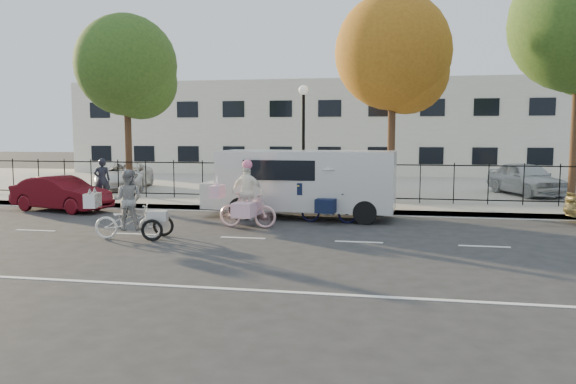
% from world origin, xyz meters
% --- Properties ---
extents(ground, '(120.00, 120.00, 0.00)m').
position_xyz_m(ground, '(0.00, 0.00, 0.00)').
color(ground, '#333334').
extents(road_markings, '(60.00, 9.52, 0.01)m').
position_xyz_m(road_markings, '(0.00, 0.00, 0.01)').
color(road_markings, silver).
rests_on(road_markings, ground).
extents(curb, '(60.00, 0.10, 0.15)m').
position_xyz_m(curb, '(0.00, 5.05, 0.07)').
color(curb, '#A8A399').
rests_on(curb, ground).
extents(sidewalk, '(60.00, 2.20, 0.15)m').
position_xyz_m(sidewalk, '(0.00, 6.10, 0.07)').
color(sidewalk, '#A8A399').
rests_on(sidewalk, ground).
extents(parking_lot, '(60.00, 15.60, 0.15)m').
position_xyz_m(parking_lot, '(0.00, 15.00, 0.07)').
color(parking_lot, '#A8A399').
rests_on(parking_lot, ground).
extents(iron_fence, '(58.00, 0.06, 1.50)m').
position_xyz_m(iron_fence, '(0.00, 7.20, 0.90)').
color(iron_fence, black).
rests_on(iron_fence, sidewalk).
extents(building, '(34.00, 10.00, 6.00)m').
position_xyz_m(building, '(0.00, 25.00, 3.00)').
color(building, silver).
rests_on(building, ground).
extents(lamppost, '(0.36, 0.36, 4.33)m').
position_xyz_m(lamppost, '(0.50, 6.80, 3.11)').
color(lamppost, black).
rests_on(lamppost, sidewalk).
extents(street_sign, '(0.85, 0.06, 1.80)m').
position_xyz_m(street_sign, '(-1.85, 6.80, 1.42)').
color(street_sign, black).
rests_on(street_sign, sidewalk).
extents(zebra_trike, '(2.11, 1.06, 1.80)m').
position_xyz_m(zebra_trike, '(-2.87, -0.63, 0.69)').
color(zebra_trike, white).
rests_on(zebra_trike, ground).
extents(unicorn_bike, '(1.95, 1.36, 1.97)m').
position_xyz_m(unicorn_bike, '(-0.33, 1.60, 0.73)').
color(unicorn_bike, beige).
rests_on(unicorn_bike, ground).
extents(bull_bike, '(2.01, 1.39, 1.84)m').
position_xyz_m(bull_bike, '(1.88, 2.95, 0.73)').
color(bull_bike, black).
rests_on(bull_bike, ground).
extents(white_van, '(6.15, 2.31, 2.15)m').
position_xyz_m(white_van, '(0.99, 3.80, 1.19)').
color(white_van, silver).
rests_on(white_van, ground).
extents(red_sedan, '(3.89, 2.10, 1.22)m').
position_xyz_m(red_sedan, '(-7.61, 3.80, 0.61)').
color(red_sedan, '#4E0911').
rests_on(red_sedan, ground).
extents(pedestrian, '(0.71, 0.67, 1.63)m').
position_xyz_m(pedestrian, '(-6.92, 5.40, 0.97)').
color(pedestrian, black).
rests_on(pedestrian, sidewalk).
extents(lot_car_b, '(3.16, 4.80, 1.23)m').
position_xyz_m(lot_car_b, '(-8.38, 10.13, 0.76)').
color(lot_car_b, silver).
rests_on(lot_car_b, parking_lot).
extents(lot_car_c, '(2.19, 4.05, 1.27)m').
position_xyz_m(lot_car_c, '(-1.13, 10.97, 0.78)').
color(lot_car_c, '#44474B').
rests_on(lot_car_c, parking_lot).
extents(lot_car_d, '(2.87, 4.36, 1.38)m').
position_xyz_m(lot_car_d, '(9.25, 10.74, 0.84)').
color(lot_car_d, '#B3B7BB').
rests_on(lot_car_d, parking_lot).
extents(tree_west, '(4.09, 4.09, 7.50)m').
position_xyz_m(tree_west, '(-6.78, 7.67, 5.25)').
color(tree_west, '#442D1D').
rests_on(tree_west, ground).
extents(tree_mid, '(4.26, 4.26, 7.81)m').
position_xyz_m(tree_mid, '(3.86, 7.36, 5.47)').
color(tree_mid, '#442D1D').
rests_on(tree_mid, ground).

